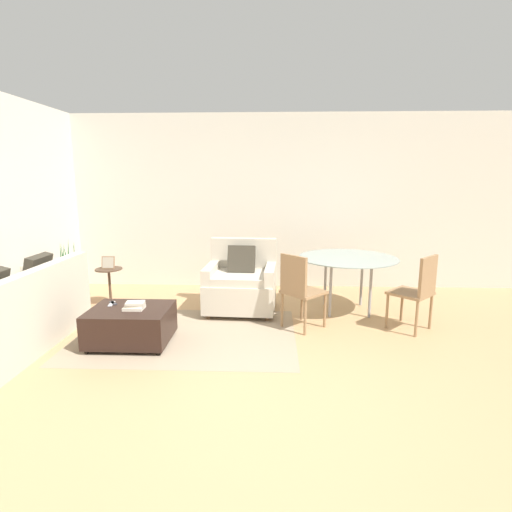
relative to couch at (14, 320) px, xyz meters
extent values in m
plane|color=tan|center=(2.66, -0.69, -0.31)|extent=(20.00, 20.00, 0.00)
cube|color=beige|center=(2.66, 2.61, 1.07)|extent=(12.00, 0.06, 2.75)
cube|color=beige|center=(-0.53, 0.81, 1.07)|extent=(0.06, 12.00, 2.75)
cube|color=gray|center=(1.71, 0.43, -0.31)|extent=(2.46, 1.72, 0.00)
cube|color=brown|center=(1.71, -0.09, -0.30)|extent=(2.41, 0.06, 0.00)
cube|color=brown|center=(1.71, 0.26, -0.30)|extent=(2.41, 0.06, 0.00)
cube|color=brown|center=(1.71, 0.60, -0.30)|extent=(2.41, 0.06, 0.00)
cube|color=brown|center=(1.71, 0.95, -0.30)|extent=(2.41, 0.06, 0.00)
cube|color=beige|center=(-0.05, 0.00, -0.09)|extent=(0.83, 1.93, 0.43)
cube|color=beige|center=(0.30, 0.00, 0.34)|extent=(0.14, 1.93, 0.43)
cube|color=beige|center=(-0.05, 0.90, 0.25)|extent=(0.76, 0.12, 0.26)
cube|color=#383328|center=(0.04, 0.43, 0.40)|extent=(0.19, 0.40, 0.41)
cube|color=beige|center=(2.26, 1.27, -0.06)|extent=(0.95, 0.86, 0.37)
cube|color=beige|center=(2.26, 1.24, 0.17)|extent=(0.70, 0.72, 0.10)
cube|color=beige|center=(2.28, 1.61, 0.38)|extent=(0.91, 0.17, 0.51)
cube|color=beige|center=(1.87, 1.29, 0.22)|extent=(0.16, 0.75, 0.20)
cube|color=beige|center=(2.65, 1.25, 0.22)|extent=(0.16, 0.75, 0.20)
cylinder|color=brown|center=(1.87, 0.97, -0.28)|extent=(0.05, 0.05, 0.06)
cylinder|color=brown|center=(2.62, 0.93, -0.28)|extent=(0.05, 0.05, 0.06)
cylinder|color=brown|center=(1.91, 1.61, -0.28)|extent=(0.05, 0.05, 0.06)
cylinder|color=brown|center=(2.65, 1.57, -0.28)|extent=(0.05, 0.05, 0.06)
cube|color=#383328|center=(2.27, 1.37, 0.38)|extent=(0.37, 0.23, 0.38)
cube|color=black|center=(1.16, 0.19, -0.09)|extent=(0.84, 0.68, 0.35)
cylinder|color=black|center=(0.79, -0.10, -0.29)|extent=(0.04, 0.04, 0.04)
cylinder|color=black|center=(1.53, -0.10, -0.29)|extent=(0.04, 0.04, 0.04)
cylinder|color=black|center=(0.79, 0.47, -0.29)|extent=(0.04, 0.04, 0.04)
cylinder|color=black|center=(1.53, 0.47, -0.29)|extent=(0.04, 0.04, 0.04)
cube|color=beige|center=(1.22, 0.16, 0.10)|extent=(0.21, 0.16, 0.03)
cube|color=beige|center=(1.23, 0.16, 0.13)|extent=(0.19, 0.13, 0.03)
cube|color=beige|center=(1.23, 0.15, 0.15)|extent=(0.20, 0.15, 0.02)
cube|color=#B7B7BC|center=(0.91, 0.32, 0.09)|extent=(0.06, 0.17, 0.01)
cube|color=#333338|center=(0.91, 0.34, 0.09)|extent=(0.13, 0.13, 0.01)
cylinder|color=maroon|center=(-0.15, 1.45, -0.17)|extent=(0.43, 0.43, 0.27)
cylinder|color=black|center=(-0.15, 1.45, -0.04)|extent=(0.39, 0.39, 0.02)
cone|color=#286033|center=(-0.03, 1.46, 0.28)|extent=(0.05, 0.11, 0.63)
cone|color=#286033|center=(-0.10, 1.53, 0.28)|extent=(0.13, 0.09, 0.62)
cone|color=#286033|center=(-0.15, 1.49, 0.30)|extent=(0.10, 0.05, 0.67)
cone|color=#286033|center=(-0.23, 1.48, 0.25)|extent=(0.08, 0.13, 0.57)
cone|color=#286033|center=(-0.22, 1.42, 0.28)|extent=(0.07, 0.12, 0.63)
cone|color=#286033|center=(-0.17, 1.39, 0.28)|extent=(0.08, 0.06, 0.62)
cone|color=#286033|center=(-0.10, 1.37, 0.28)|extent=(0.11, 0.08, 0.64)
cylinder|color=#4C3828|center=(0.42, 1.47, 0.21)|extent=(0.36, 0.36, 0.02)
cylinder|color=#4C3828|center=(0.42, 1.47, -0.04)|extent=(0.04, 0.04, 0.49)
cylinder|color=#4C3828|center=(0.42, 1.47, -0.30)|extent=(0.20, 0.20, 0.02)
cube|color=#8C6647|center=(0.42, 1.47, 0.30)|extent=(0.18, 0.05, 0.17)
cube|color=#B2A893|center=(0.42, 1.46, 0.30)|extent=(0.15, 0.03, 0.15)
cube|color=#8C6647|center=(0.42, 1.49, 0.26)|extent=(0.02, 0.04, 0.08)
cylinder|color=#8C9E99|center=(3.67, 1.35, 0.42)|extent=(1.29, 1.29, 0.01)
cylinder|color=#99999E|center=(3.42, 1.10, 0.05)|extent=(0.04, 0.04, 0.72)
cylinder|color=#99999E|center=(3.93, 1.10, 0.05)|extent=(0.04, 0.04, 0.72)
cylinder|color=#99999E|center=(3.42, 1.60, 0.05)|extent=(0.04, 0.04, 0.72)
cylinder|color=#99999E|center=(3.93, 1.60, 0.05)|extent=(0.04, 0.04, 0.72)
cube|color=#93704C|center=(3.05, 0.73, 0.13)|extent=(0.59, 0.59, 0.03)
cube|color=#93704C|center=(2.92, 0.60, 0.37)|extent=(0.29, 0.29, 0.45)
cylinder|color=#93704C|center=(3.31, 0.73, -0.10)|extent=(0.03, 0.03, 0.42)
cylinder|color=#93704C|center=(3.05, 0.99, -0.10)|extent=(0.03, 0.03, 0.42)
cylinder|color=#93704C|center=(3.05, 0.48, -0.10)|extent=(0.03, 0.03, 0.42)
cylinder|color=#93704C|center=(2.80, 0.73, -0.10)|extent=(0.03, 0.03, 0.42)
cube|color=#93704C|center=(4.29, 0.73, 0.13)|extent=(0.59, 0.59, 0.03)
cube|color=#93704C|center=(4.43, 0.60, 0.37)|extent=(0.29, 0.29, 0.45)
cylinder|color=#93704C|center=(4.29, 0.99, -0.10)|extent=(0.03, 0.03, 0.42)
cylinder|color=#93704C|center=(4.04, 0.73, -0.10)|extent=(0.03, 0.03, 0.42)
cylinder|color=#93704C|center=(4.55, 0.73, -0.10)|extent=(0.03, 0.03, 0.42)
cylinder|color=#93704C|center=(4.29, 0.48, -0.10)|extent=(0.03, 0.03, 0.42)
camera|label=1|loc=(2.67, -3.83, 1.45)|focal=28.00mm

